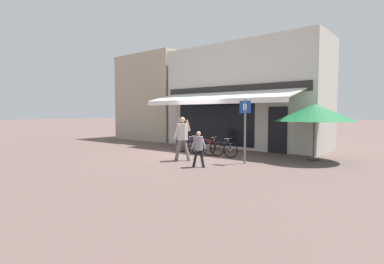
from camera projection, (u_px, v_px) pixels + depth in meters
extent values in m
plane|color=brown|center=(184.00, 154.00, 13.23)|extent=(160.00, 160.00, 0.00)
cube|color=beige|center=(245.00, 96.00, 16.18)|extent=(8.59, 3.00, 5.41)
cube|color=black|center=(214.00, 124.00, 15.72)|extent=(4.73, 0.04, 2.20)
cube|color=black|center=(277.00, 130.00, 13.48)|extent=(0.90, 0.04, 2.10)
cube|color=#282623|center=(229.00, 90.00, 15.00)|extent=(8.16, 0.06, 0.44)
cube|color=white|center=(218.00, 96.00, 14.28)|extent=(7.73, 2.00, 0.50)
cube|color=white|center=(206.00, 102.00, 13.54)|extent=(7.73, 0.03, 0.20)
cube|color=tan|center=(160.00, 98.00, 21.06)|extent=(5.07, 4.00, 5.70)
cylinder|color=#47494F|center=(207.00, 142.00, 13.07)|extent=(2.51, 0.04, 0.04)
cylinder|color=#47494F|center=(186.00, 146.00, 13.85)|extent=(0.04, 0.04, 0.55)
cylinder|color=#47494F|center=(230.00, 150.00, 12.31)|extent=(0.04, 0.04, 0.55)
torus|color=black|center=(196.00, 147.00, 13.08)|extent=(0.70, 0.22, 0.69)
cylinder|color=#9E9EA3|center=(196.00, 147.00, 13.08)|extent=(0.08, 0.08, 0.08)
torus|color=black|center=(181.00, 145.00, 13.83)|extent=(0.70, 0.22, 0.69)
cylinder|color=#9E9EA3|center=(181.00, 145.00, 13.83)|extent=(0.08, 0.08, 0.08)
cylinder|color=#892D7A|center=(190.00, 143.00, 13.34)|extent=(0.56, 0.16, 0.36)
cylinder|color=#892D7A|center=(189.00, 139.00, 13.35)|extent=(0.62, 0.12, 0.05)
cylinder|color=#892D7A|center=(185.00, 142.00, 13.57)|extent=(0.12, 0.07, 0.36)
cylinder|color=#892D7A|center=(184.00, 145.00, 13.70)|extent=(0.36, 0.08, 0.05)
cylinder|color=#892D7A|center=(183.00, 141.00, 13.70)|extent=(0.30, 0.12, 0.36)
cylinder|color=#892D7A|center=(195.00, 143.00, 13.10)|extent=(0.15, 0.06, 0.33)
cylinder|color=#9E9EA3|center=(184.00, 137.00, 13.58)|extent=(0.06, 0.04, 0.11)
cube|color=black|center=(184.00, 135.00, 13.58)|extent=(0.25, 0.14, 0.06)
cylinder|color=#9E9EA3|center=(193.00, 138.00, 13.10)|extent=(0.03, 0.05, 0.14)
cylinder|color=#9E9EA3|center=(193.00, 136.00, 13.09)|extent=(0.10, 0.52, 0.09)
torus|color=black|center=(217.00, 148.00, 12.55)|extent=(0.68, 0.17, 0.68)
cylinder|color=#9E9EA3|center=(217.00, 148.00, 12.55)|extent=(0.08, 0.07, 0.07)
torus|color=black|center=(194.00, 147.00, 13.11)|extent=(0.68, 0.17, 0.68)
cylinder|color=#9E9EA3|center=(194.00, 147.00, 13.11)|extent=(0.08, 0.07, 0.07)
cylinder|color=#B21E1E|center=(208.00, 144.00, 12.75)|extent=(0.61, 0.13, 0.36)
cylinder|color=#B21E1E|center=(207.00, 140.00, 12.76)|extent=(0.67, 0.15, 0.05)
cylinder|color=#B21E1E|center=(201.00, 143.00, 12.92)|extent=(0.12, 0.06, 0.36)
cylinder|color=#B21E1E|center=(198.00, 147.00, 13.01)|extent=(0.39, 0.10, 0.05)
cylinder|color=#B21E1E|center=(197.00, 143.00, 13.02)|extent=(0.33, 0.08, 0.36)
cylinder|color=#B21E1E|center=(216.00, 144.00, 12.57)|extent=(0.16, 0.07, 0.33)
cylinder|color=#9E9EA3|center=(200.00, 138.00, 12.93)|extent=(0.06, 0.04, 0.11)
cube|color=black|center=(200.00, 137.00, 12.93)|extent=(0.25, 0.14, 0.05)
cylinder|color=#9E9EA3|center=(214.00, 139.00, 12.58)|extent=(0.03, 0.03, 0.14)
cylinder|color=#9E9EA3|center=(214.00, 137.00, 12.57)|extent=(0.11, 0.52, 0.04)
torus|color=black|center=(231.00, 150.00, 12.00)|extent=(0.67, 0.08, 0.67)
cylinder|color=#9E9EA3|center=(231.00, 150.00, 12.00)|extent=(0.07, 0.06, 0.07)
torus|color=black|center=(208.00, 148.00, 12.67)|extent=(0.67, 0.08, 0.67)
cylinder|color=#9E9EA3|center=(208.00, 148.00, 12.67)|extent=(0.07, 0.06, 0.07)
cylinder|color=black|center=(222.00, 146.00, 12.25)|extent=(0.60, 0.06, 0.36)
cylinder|color=black|center=(221.00, 141.00, 12.26)|extent=(0.67, 0.05, 0.05)
cylinder|color=black|center=(215.00, 145.00, 12.45)|extent=(0.12, 0.05, 0.35)
cylinder|color=black|center=(212.00, 148.00, 12.55)|extent=(0.38, 0.04, 0.05)
cylinder|color=black|center=(211.00, 144.00, 12.57)|extent=(0.32, 0.05, 0.35)
cylinder|color=black|center=(229.00, 146.00, 12.03)|extent=(0.15, 0.04, 0.32)
cylinder|color=#9E9EA3|center=(214.00, 139.00, 12.48)|extent=(0.05, 0.03, 0.11)
cube|color=black|center=(214.00, 138.00, 12.48)|extent=(0.24, 0.11, 0.05)
cylinder|color=#9E9EA3|center=(228.00, 140.00, 12.06)|extent=(0.03, 0.03, 0.14)
cylinder|color=#9E9EA3|center=(228.00, 139.00, 12.05)|extent=(0.04, 0.52, 0.04)
cylinder|color=slate|center=(187.00, 150.00, 11.38)|extent=(0.37, 0.16, 0.83)
cylinder|color=slate|center=(178.00, 150.00, 11.33)|extent=(0.37, 0.16, 0.83)
cylinder|color=beige|center=(182.00, 132.00, 11.31)|extent=(0.44, 0.44, 0.63)
sphere|color=tan|center=(182.00, 120.00, 11.28)|extent=(0.21, 0.21, 0.21)
cylinder|color=beige|center=(177.00, 132.00, 11.18)|extent=(0.31, 0.21, 0.56)
cylinder|color=beige|center=(187.00, 128.00, 11.47)|extent=(0.25, 0.23, 0.29)
cylinder|color=tan|center=(188.00, 126.00, 11.44)|extent=(0.17, 0.23, 0.43)
cube|color=black|center=(187.00, 120.00, 11.40)|extent=(0.03, 0.07, 0.14)
cylinder|color=black|center=(202.00, 159.00, 10.01)|extent=(0.27, 0.13, 0.60)
cylinder|color=black|center=(195.00, 159.00, 10.03)|extent=(0.27, 0.13, 0.60)
cylinder|color=gray|center=(199.00, 143.00, 9.99)|extent=(0.33, 0.33, 0.45)
sphere|color=tan|center=(199.00, 134.00, 9.96)|extent=(0.15, 0.15, 0.15)
cylinder|color=gray|center=(194.00, 144.00, 9.93)|extent=(0.22, 0.10, 0.41)
cylinder|color=gray|center=(204.00, 143.00, 10.04)|extent=(0.22, 0.10, 0.41)
cylinder|color=#515459|center=(182.00, 142.00, 14.18)|extent=(0.54, 0.54, 0.85)
cone|color=#33353A|center=(182.00, 132.00, 14.15)|extent=(0.55, 0.55, 0.11)
cylinder|color=slate|center=(245.00, 132.00, 10.65)|extent=(0.07, 0.07, 2.31)
cube|color=#14429E|center=(245.00, 107.00, 10.58)|extent=(0.44, 0.02, 0.44)
cube|color=white|center=(245.00, 107.00, 10.57)|extent=(0.14, 0.01, 0.22)
cylinder|color=#4C3D2D|center=(314.00, 133.00, 11.39)|extent=(0.05, 0.05, 2.11)
cone|color=#196033|center=(314.00, 113.00, 11.34)|extent=(2.92, 2.92, 0.66)
cylinder|color=#262628|center=(313.00, 160.00, 11.46)|extent=(0.44, 0.44, 0.06)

